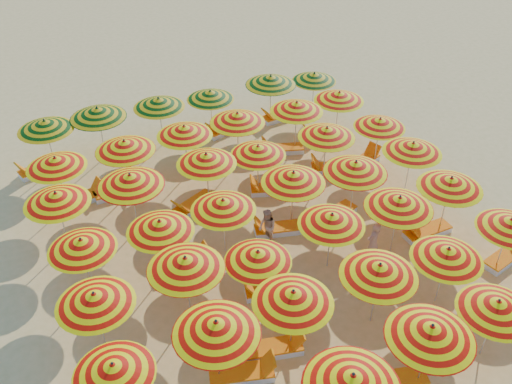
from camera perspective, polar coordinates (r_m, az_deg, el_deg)
ground at (r=19.59m, az=0.62°, el=-4.55°), size 120.00×120.00×0.00m
umbrella_2 at (r=13.34m, az=9.62°, el=-18.12°), size 2.77×2.77×2.39m
umbrella_3 at (r=14.66m, az=17.10°, el=-13.22°), size 2.53×2.53×2.35m
umbrella_4 at (r=16.03m, az=22.99°, el=-10.47°), size 2.51×2.51×2.16m
umbrella_6 at (r=14.08m, az=-14.08°, el=-16.80°), size 2.46×2.46×2.07m
umbrella_7 at (r=14.17m, az=-4.00°, el=-13.36°), size 2.59×2.59×2.34m
umbrella_8 at (r=14.89m, az=3.73°, el=-10.43°), size 2.85×2.85×2.29m
umbrella_9 at (r=15.86m, az=12.23°, el=-7.65°), size 2.68×2.68×2.31m
umbrella_10 at (r=17.01m, az=18.62°, el=-5.86°), size 2.31×2.31×2.19m
umbrella_11 at (r=18.83m, az=24.09°, el=-2.93°), size 2.48×2.48×2.14m
umbrella_12 at (r=15.47m, az=-15.84°, el=-10.24°), size 2.45×2.45×2.21m
umbrella_13 at (r=15.81m, az=-7.07°, el=-7.08°), size 2.38×2.38×2.32m
umbrella_14 at (r=16.20m, az=0.20°, el=-6.45°), size 2.53×2.53×2.08m
umbrella_15 at (r=17.42m, az=7.58°, el=-2.73°), size 2.61×2.61×2.20m
umbrella_16 at (r=18.31m, az=14.14°, el=-1.02°), size 2.87×2.87×2.32m
umbrella_17 at (r=19.70m, az=18.89°, el=0.87°), size 2.22×2.22×2.29m
umbrella_18 at (r=17.24m, az=-17.05°, el=-5.04°), size 2.56×2.56×2.14m
umbrella_19 at (r=17.29m, az=-9.59°, el=-3.36°), size 2.52×2.52×2.19m
umbrella_20 at (r=17.85m, az=-3.31°, el=-1.28°), size 2.35×2.35×2.21m
umbrella_21 at (r=18.87m, az=3.76°, el=1.46°), size 2.43×2.43×2.33m
umbrella_22 at (r=19.58m, az=9.92°, el=2.47°), size 2.39×2.39×2.36m
umbrella_23 at (r=21.22m, az=15.40°, el=4.31°), size 2.47×2.47×2.27m
umbrella_24 at (r=19.12m, az=-19.33°, el=-0.57°), size 2.72×2.72×2.25m
umbrella_25 at (r=19.10m, az=-12.46°, el=1.18°), size 2.88×2.88×2.37m
umbrella_26 at (r=19.95m, az=-4.99°, el=3.33°), size 2.57×2.57×2.26m
umbrella_27 at (r=20.49m, az=0.20°, el=4.18°), size 2.56×2.56×2.16m
umbrella_28 at (r=21.49m, az=7.09°, el=5.94°), size 2.80×2.80×2.30m
umbrella_29 at (r=22.73m, az=12.28°, el=6.77°), size 2.30×2.30×2.14m
umbrella_30 at (r=20.93m, az=-19.40°, el=2.81°), size 2.54×2.54×2.22m
umbrella_31 at (r=21.03m, az=-13.00°, el=4.53°), size 2.89×2.89×2.32m
umbrella_32 at (r=21.67m, az=-7.18°, el=6.10°), size 2.82×2.82×2.26m
umbrella_33 at (r=22.26m, az=-1.87°, el=7.43°), size 2.68×2.68×2.32m
umbrella_34 at (r=23.15m, az=4.09°, el=8.50°), size 2.68×2.68×2.29m
umbrella_35 at (r=24.27m, az=8.31°, el=9.44°), size 2.20×2.20×2.22m
umbrella_36 at (r=23.28m, az=-20.35°, el=6.28°), size 2.46×2.46×2.27m
umbrella_37 at (r=23.38m, az=-15.56°, el=7.65°), size 2.58×2.58×2.36m
umbrella_38 at (r=23.82m, az=-9.71°, el=8.79°), size 2.77×2.77×2.24m
umbrella_39 at (r=24.39m, az=-4.59°, el=9.64°), size 2.53×2.53×2.13m
umbrella_40 at (r=25.14m, az=1.48°, el=11.11°), size 2.36×2.36×2.35m
umbrella_41 at (r=26.06m, az=5.85°, el=11.37°), size 2.53×2.53×2.11m
lounger_2 at (r=15.95m, az=13.54°, el=-17.92°), size 1.82×1.00×0.69m
lounger_4 at (r=15.69m, az=-1.28°, el=-17.69°), size 1.83×1.05×0.69m
lounger_5 at (r=16.18m, az=1.74°, el=-15.36°), size 1.82×0.98×0.69m
lounger_6 at (r=20.35m, az=23.72°, el=-5.93°), size 1.82×0.95×0.69m
lounger_7 at (r=17.60m, az=1.55°, el=-9.76°), size 1.82×1.02×0.69m
lounger_8 at (r=20.43m, az=16.65°, el=-3.81°), size 1.73×0.59×0.69m
lounger_9 at (r=18.52m, az=-7.20°, el=-7.21°), size 1.73×0.58×0.69m
lounger_10 at (r=19.71m, az=2.20°, el=-3.68°), size 1.82×1.01×0.69m
lounger_11 at (r=20.48m, az=7.85°, el=-2.26°), size 1.82×1.03×0.69m
lounger_12 at (r=20.87m, az=-6.26°, el=-1.26°), size 1.82×1.24×0.69m
lounger_13 at (r=21.53m, az=1.61°, el=0.32°), size 1.83×1.14×0.69m
lounger_14 at (r=22.87m, az=7.57°, el=2.40°), size 1.82×1.24×0.69m
lounger_15 at (r=23.43m, az=10.59°, el=2.98°), size 1.83×1.12×0.69m
lounger_16 at (r=21.98m, az=-16.97°, el=-0.65°), size 1.82×0.97×0.69m
lounger_17 at (r=22.03m, az=-13.61°, el=0.10°), size 1.75×0.65×0.69m
lounger_18 at (r=23.87m, az=2.59°, el=4.32°), size 1.83×1.10×0.69m
lounger_19 at (r=24.95m, az=6.63°, el=5.65°), size 1.81×0.91×0.69m
lounger_20 at (r=24.19m, az=-20.82°, el=2.18°), size 1.83×1.04×0.69m
lounger_21 at (r=25.26m, az=-3.22°, el=6.26°), size 1.83×1.05×0.69m
lounger_22 at (r=26.28m, az=2.35°, el=7.58°), size 1.79×0.77×0.69m
beachgoer_b at (r=18.92m, az=1.13°, el=-3.57°), size 0.55×0.69×1.37m
beachgoer_a at (r=18.67m, az=11.64°, el=-4.91°), size 0.63×0.51×1.49m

